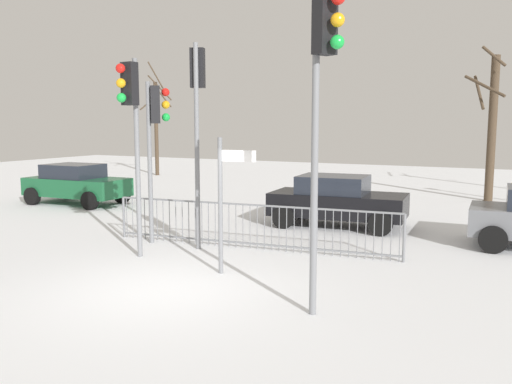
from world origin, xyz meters
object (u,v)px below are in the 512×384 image
object	(u,v)px
bare_tree_right	(491,125)
traffic_light_rear_right	(323,78)
direction_sign_post	(224,198)
traffic_light_rear_left	(155,126)
bare_tree_centre	(156,124)
traffic_light_mid_right	(198,100)
car_green_near	(76,183)
traffic_light_mid_left	(131,113)
car_black_far	(337,200)

from	to	relation	value
bare_tree_right	traffic_light_rear_right	bearing A→B (deg)	-96.09
traffic_light_rear_right	bare_tree_right	size ratio (longest dim) A/B	0.85
direction_sign_post	traffic_light_rear_left	bearing A→B (deg)	144.63
bare_tree_centre	bare_tree_right	bearing A→B (deg)	-7.94
traffic_light_mid_right	bare_tree_right	world-z (taller)	bare_tree_right
traffic_light_rear_left	car_green_near	world-z (taller)	traffic_light_rear_left
traffic_light_mid_left	bare_tree_right	world-z (taller)	bare_tree_right
car_black_far	bare_tree_centre	distance (m)	17.21
bare_tree_centre	car_green_near	bearing A→B (deg)	-68.32
traffic_light_rear_left	bare_tree_right	bearing A→B (deg)	110.92
car_green_near	bare_tree_right	xyz separation A→B (m)	(13.47, 7.68, 2.13)
traffic_light_mid_left	car_green_near	distance (m)	9.11
direction_sign_post	car_black_far	distance (m)	5.71
car_green_near	bare_tree_right	bearing A→B (deg)	27.67
traffic_light_mid_right	traffic_light_rear_right	world-z (taller)	traffic_light_rear_right
traffic_light_rear_left	car_black_far	size ratio (longest dim) A/B	1.01
traffic_light_mid_left	traffic_light_rear_left	distance (m)	1.56
traffic_light_rear_right	car_black_far	bearing A→B (deg)	-138.88
traffic_light_mid_right	traffic_light_rear_left	world-z (taller)	traffic_light_mid_right
direction_sign_post	car_green_near	distance (m)	10.91
car_black_far	traffic_light_rear_left	bearing A→B (deg)	-134.28
traffic_light_rear_left	direction_sign_post	world-z (taller)	traffic_light_rear_left
traffic_light_rear_left	traffic_light_rear_right	bearing A→B (deg)	22.60
direction_sign_post	bare_tree_right	world-z (taller)	bare_tree_right
traffic_light_mid_right	traffic_light_rear_left	distance (m)	1.36
traffic_light_rear_left	direction_sign_post	size ratio (longest dim) A/B	1.47
traffic_light_rear_right	traffic_light_rear_left	world-z (taller)	traffic_light_rear_right
direction_sign_post	bare_tree_centre	bearing A→B (deg)	125.29
traffic_light_mid_right	direction_sign_post	xyz separation A→B (m)	(1.65, -1.67, -1.97)
direction_sign_post	bare_tree_right	size ratio (longest dim) A/B	0.46
traffic_light_mid_right	bare_tree_centre	bearing A→B (deg)	111.02
traffic_light_mid_left	traffic_light_rear_right	distance (m)	5.13
traffic_light_rear_left	bare_tree_centre	bearing A→B (deg)	179.26
traffic_light_rear_left	direction_sign_post	distance (m)	3.58
traffic_light_rear_right	bare_tree_right	xyz separation A→B (m)	(1.54, 14.48, -0.71)
bare_tree_centre	traffic_light_mid_right	bearing A→B (deg)	-49.60
traffic_light_mid_right	bare_tree_right	xyz separation A→B (m)	(5.68, 11.43, -0.59)
traffic_light_rear_left	car_black_far	world-z (taller)	traffic_light_rear_left
traffic_light_mid_left	traffic_light_rear_left	world-z (taller)	traffic_light_mid_left
direction_sign_post	car_black_far	world-z (taller)	direction_sign_post
car_black_far	car_green_near	bearing A→B (deg)	176.70
direction_sign_post	car_black_far	bearing A→B (deg)	79.77
direction_sign_post	car_green_near	size ratio (longest dim) A/B	0.70
car_black_far	bare_tree_right	size ratio (longest dim) A/B	0.68
traffic_light_rear_left	car_green_near	size ratio (longest dim) A/B	1.02
traffic_light_rear_right	direction_sign_post	distance (m)	3.53
bare_tree_centre	traffic_light_mid_left	bearing A→B (deg)	-54.20
car_black_far	traffic_light_mid_left	bearing A→B (deg)	-122.07
bare_tree_right	car_black_far	bearing A→B (deg)	-115.63
traffic_light_mid_left	bare_tree_right	size ratio (longest dim) A/B	0.75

